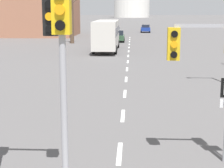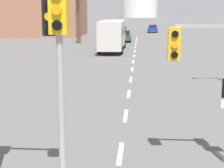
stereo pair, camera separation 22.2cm
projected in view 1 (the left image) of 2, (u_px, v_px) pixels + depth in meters
lane_stripe_1 at (119, 153)px, 12.30m from camera, size 0.16×2.00×0.01m
lane_stripe_2 at (123, 116)px, 16.71m from camera, size 0.16×2.00×0.01m
lane_stripe_3 at (125, 94)px, 21.11m from camera, size 0.16×2.00×0.01m
lane_stripe_4 at (126, 79)px, 25.52m from camera, size 0.16×2.00×0.01m
lane_stripe_5 at (127, 69)px, 29.93m from camera, size 0.16×2.00×0.01m
lane_stripe_6 at (128, 62)px, 34.34m from camera, size 0.16×2.00×0.01m
lane_stripe_7 at (128, 56)px, 38.75m from camera, size 0.16×2.00×0.01m
lane_stripe_8 at (129, 51)px, 43.16m from camera, size 0.16×2.00×0.01m
lane_stripe_9 at (129, 47)px, 47.57m from camera, size 0.16×2.00×0.01m
lane_stripe_10 at (129, 44)px, 51.98m from camera, size 0.16×2.00×0.01m
lane_stripe_11 at (130, 42)px, 56.39m from camera, size 0.16×2.00×0.01m
lane_stripe_12 at (130, 39)px, 60.80m from camera, size 0.16×2.00×0.01m
lane_stripe_13 at (130, 37)px, 65.21m from camera, size 0.16×2.00×0.01m
traffic_signal_near_right at (210, 54)px, 11.00m from camera, size 2.05×0.34×4.43m
traffic_signal_centre_tall at (63, 60)px, 7.53m from camera, size 0.36×0.34×5.21m
traffic_signal_near_left at (7, 36)px, 9.51m from camera, size 2.07×0.34×5.25m
sedan_near_left at (101, 37)px, 53.79m from camera, size 1.86×4.42×1.63m
sedan_near_right at (112, 32)px, 69.32m from camera, size 1.83×4.29×1.52m
sedan_mid_centre at (116, 30)px, 74.62m from camera, size 1.95×4.59×1.50m
sedan_far_left at (118, 36)px, 55.80m from camera, size 1.87×3.80×1.76m
sedan_far_right at (145, 28)px, 80.25m from camera, size 1.98×4.49×1.70m
city_bus at (107, 33)px, 43.03m from camera, size 2.66×10.80×3.48m
bare_tree_left_near at (72, 17)px, 52.87m from camera, size 2.66×2.88×7.19m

